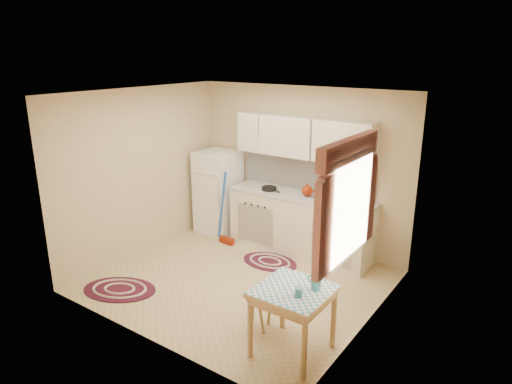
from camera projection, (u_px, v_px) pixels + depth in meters
room_shell at (258, 165)px, 5.82m from camera, size 3.64×3.60×2.52m
fridge at (218, 192)px, 7.71m from camera, size 0.65×0.60×1.40m
broom at (226, 208)px, 7.22m from camera, size 0.29×0.16×1.20m
base_cabinets at (300, 225)px, 6.97m from camera, size 2.25×0.60×0.88m
countertop at (301, 197)px, 6.83m from camera, size 2.27×0.62×0.04m
frying_pan at (269, 188)px, 7.07m from camera, size 0.30×0.30×0.05m
red_kettle at (307, 191)px, 6.74m from camera, size 0.21×0.20×0.18m
red_canister at (325, 195)px, 6.59m from camera, size 0.14×0.14×0.16m
table at (293, 321)px, 4.64m from camera, size 0.72×0.72×0.72m
stool at (261, 312)px, 5.08m from camera, size 0.46×0.46×0.42m
coffee_pot at (316, 278)px, 4.49m from camera, size 0.14×0.12×0.25m
mug at (299, 293)px, 4.37m from camera, size 0.09×0.09×0.10m
rug_center at (270, 262)px, 6.73m from camera, size 0.87×0.60×0.02m
rug_left at (120, 289)px, 5.96m from camera, size 1.15×0.96×0.02m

